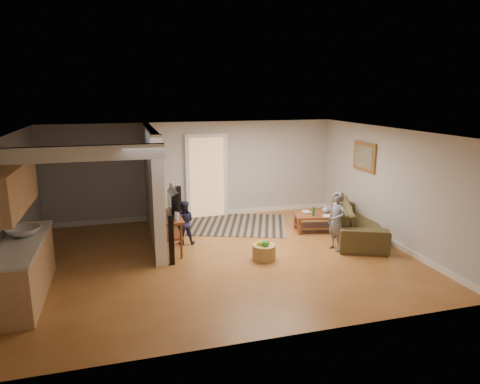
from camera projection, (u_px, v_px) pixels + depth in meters
name	position (u px, v px, depth m)	size (l,w,h in m)	color
ground	(222.00, 257.00, 8.57)	(7.50, 7.50, 0.00)	brown
room_shell	(163.00, 185.00, 8.36)	(7.54, 6.02, 2.52)	beige
area_rug	(233.00, 224.00, 10.70)	(2.59, 1.90, 0.01)	black
sofa	(357.00, 236.00, 9.85)	(2.55, 1.00, 0.74)	#474323
coffee_table	(318.00, 218.00, 10.13)	(1.17, 0.83, 0.63)	brown
tv_console	(170.00, 218.00, 8.80)	(0.50, 1.23, 1.05)	brown
speaker_left	(171.00, 240.00, 8.12)	(0.10, 0.10, 0.99)	black
speaker_right	(179.00, 210.00, 9.88)	(0.11, 0.11, 1.14)	black
toy_basket	(264.00, 251.00, 8.44)	(0.46, 0.46, 0.41)	#9F8544
child	(335.00, 250.00, 8.99)	(0.46, 0.30, 1.25)	slate
toddler	(185.00, 244.00, 9.35)	(0.47, 0.36, 0.96)	#1F2442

